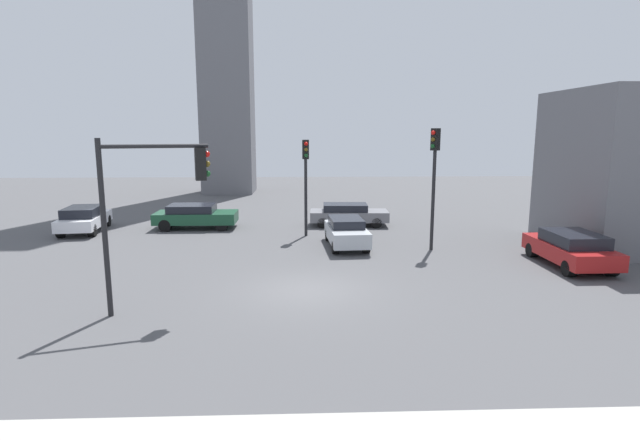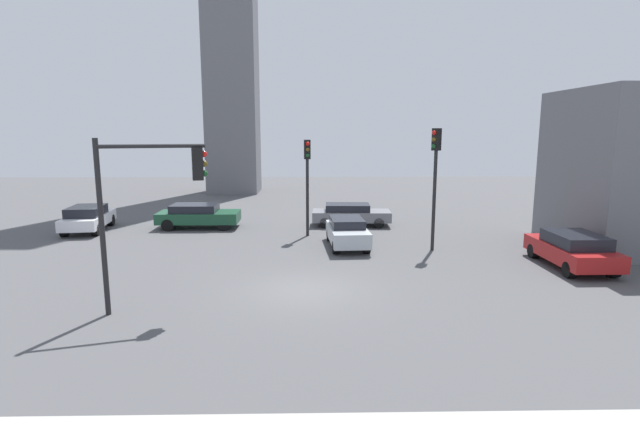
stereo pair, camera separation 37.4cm
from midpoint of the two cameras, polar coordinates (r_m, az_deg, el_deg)
The scene contains 9 objects.
ground_plane at distance 17.64m, azimuth -1.20°, elevation -8.07°, with size 89.18×89.18×0.00m, color #4C4C4F.
traffic_light_0 at distance 15.72m, azimuth -18.37°, elevation 3.32°, with size 3.10×1.08×5.33m.
traffic_light_1 at distance 26.10m, azimuth -1.06°, elevation 5.84°, with size 0.35×0.48×5.10m.
traffic_light_2 at distance 23.42m, azimuth 13.57°, elevation 5.96°, with size 0.48×0.46×5.67m.
car_0 at distance 29.44m, azimuth -13.53°, elevation 0.55°, with size 4.61×2.04×1.39m.
car_1 at distance 22.87m, azimuth 27.49°, elevation -3.00°, with size 2.07×4.48×1.45m.
car_2 at distance 30.53m, azimuth -24.85°, elevation 0.23°, with size 2.42×4.58×1.43m.
car_3 at distance 24.01m, azimuth 3.60°, elevation -1.35°, with size 1.96×4.13×1.39m.
car_4 at distance 29.40m, azimuth 3.87°, elevation 0.70°, with size 4.65×2.04×1.30m.
Camera 2 is at (0.21, -16.76, 5.50)m, focal length 27.79 mm.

